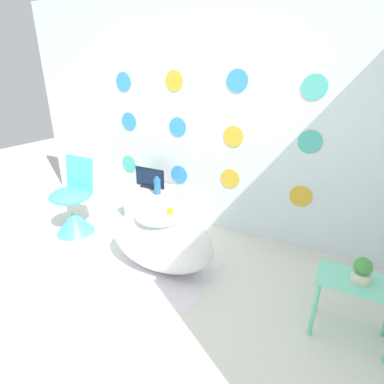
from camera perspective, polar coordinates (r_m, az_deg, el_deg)
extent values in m
plane|color=silver|center=(2.54, -18.98, -22.96)|extent=(12.00, 12.00, 0.00)
cube|color=white|center=(3.38, 2.63, 14.36)|extent=(5.13, 0.04, 2.60)
cylinder|color=#4CBFB2|center=(4.12, -11.88, 5.25)|extent=(0.22, 0.01, 0.22)
cylinder|color=#3899E5|center=(3.68, -2.47, 3.33)|extent=(0.22, 0.01, 0.22)
cylinder|color=gold|center=(3.38, 7.27, 2.57)|extent=(0.22, 0.01, 0.22)
cylinder|color=gold|center=(3.23, 20.02, -0.79)|extent=(0.22, 0.01, 0.22)
cylinder|color=#3899E5|center=(3.96, -11.93, 12.99)|extent=(0.22, 0.01, 0.22)
cylinder|color=#3899E5|center=(3.55, -2.76, 12.26)|extent=(0.22, 0.01, 0.22)
cylinder|color=gold|center=(3.25, 7.88, 10.42)|extent=(0.22, 0.01, 0.22)
cylinder|color=#4CBFB2|center=(3.07, 21.53, 8.87)|extent=(0.22, 0.01, 0.22)
cylinder|color=#3899E5|center=(3.94, -12.93, 19.77)|extent=(0.22, 0.01, 0.22)
cylinder|color=gold|center=(3.52, -3.43, 20.37)|extent=(0.22, 0.01, 0.22)
cylinder|color=#3899E5|center=(3.19, 8.61, 20.22)|extent=(0.22, 0.01, 0.22)
cylinder|color=#4CBFB2|center=(3.01, 22.30, 18.03)|extent=(0.22, 0.01, 0.22)
cube|color=silver|center=(2.93, -5.57, -14.62)|extent=(0.92, 0.76, 0.01)
ellipsoid|color=white|center=(2.84, -5.74, -9.15)|extent=(1.04, 0.56, 0.57)
cylinder|color=#B2DBEA|center=(2.71, -5.95, -4.33)|extent=(0.46, 0.46, 0.01)
sphere|color=yellow|center=(2.65, -4.19, -3.63)|extent=(0.06, 0.06, 0.06)
sphere|color=yellow|center=(2.63, -4.33, -3.25)|extent=(0.04, 0.04, 0.04)
cone|color=orange|center=(2.62, -4.54, -3.40)|extent=(0.02, 0.02, 0.02)
cone|color=#4CC6DB|center=(3.74, -21.47, -5.34)|extent=(0.43, 0.43, 0.25)
ellipsoid|color=#4CC6DB|center=(3.61, -22.19, -0.62)|extent=(0.45, 0.45, 0.16)
cube|color=#4CC6DB|center=(3.64, -20.64, 3.20)|extent=(0.38, 0.09, 0.40)
cube|color=silver|center=(3.78, -7.82, -2.11)|extent=(0.52, 0.41, 0.43)
cube|color=white|center=(3.61, -9.73, -2.10)|extent=(0.44, 0.01, 0.12)
cube|color=black|center=(3.70, -8.00, 1.08)|extent=(0.21, 0.12, 0.02)
cube|color=black|center=(3.66, -8.05, 2.80)|extent=(0.41, 0.01, 0.23)
cube|color=#0F1E38|center=(3.66, -8.14, 2.75)|extent=(0.39, 0.01, 0.21)
cylinder|color=#2D72B7|center=(3.45, -6.65, 1.03)|extent=(0.08, 0.08, 0.18)
cylinder|color=#2D72B7|center=(3.42, -6.72, 2.64)|extent=(0.04, 0.04, 0.03)
cube|color=#72D8B7|center=(2.33, 29.21, -14.77)|extent=(0.51, 0.29, 0.02)
cylinder|color=#72D8B7|center=(2.37, 22.19, -20.04)|extent=(0.03, 0.03, 0.45)
cylinder|color=#72D8B7|center=(2.56, 22.96, -16.64)|extent=(0.03, 0.03, 0.45)
cylinder|color=beige|center=(2.31, 29.42, -13.86)|extent=(0.12, 0.12, 0.07)
sphere|color=#3D8E42|center=(2.26, 29.81, -12.16)|extent=(0.11, 0.11, 0.11)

